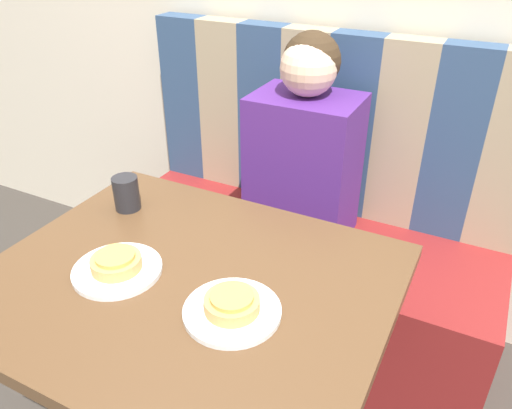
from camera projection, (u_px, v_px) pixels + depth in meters
The scene contains 9 objects.
booth_seat at pixel (297, 282), 1.89m from camera, with size 1.37×0.54×0.47m.
booth_backrest at pixel (328, 124), 1.78m from camera, with size 1.37×0.09×0.64m.
dining_table at pixel (189, 314), 1.15m from camera, with size 0.89×0.73×0.75m.
person at pixel (305, 148), 1.61m from camera, with size 0.34×0.25×0.68m.
plate_left at pixel (117, 270), 1.12m from camera, with size 0.20×0.20×0.01m.
plate_right at pixel (232, 311), 1.00m from camera, with size 0.20×0.20×0.01m.
pizza_left at pixel (116, 262), 1.10m from camera, with size 0.11×0.11×0.04m.
pizza_right at pixel (232, 303), 0.99m from camera, with size 0.11×0.11×0.04m.
drinking_cup at pixel (126, 193), 1.34m from camera, with size 0.07×0.07×0.09m.
Camera 1 is at (0.53, -0.70, 1.44)m, focal length 35.00 mm.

